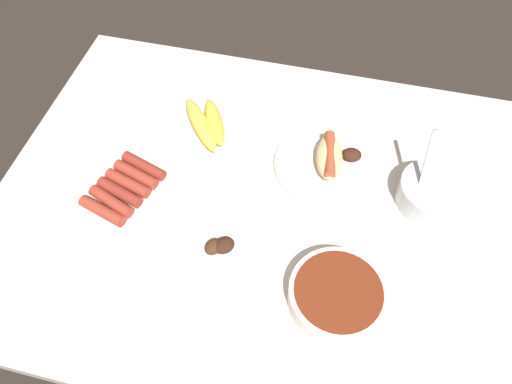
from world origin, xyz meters
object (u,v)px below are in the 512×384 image
(plate_hotdog_assembled, at_px, (329,161))
(bowl_coleslaw, at_px, (433,193))
(banana_bunch, at_px, (207,123))
(bowl_chili, at_px, (337,295))
(plate_sausages, at_px, (125,190))
(plate_grilled_meat, at_px, (224,249))

(plate_hotdog_assembled, bearing_deg, bowl_coleslaw, 168.74)
(plate_hotdog_assembled, relative_size, banana_bunch, 1.38)
(bowl_coleslaw, relative_size, bowl_chili, 0.86)
(plate_sausages, bearing_deg, bowl_coleslaw, -168.10)
(bowl_chili, relative_size, plate_grilled_meat, 0.91)
(plate_sausages, bearing_deg, banana_bunch, -117.45)
(plate_sausages, xyz_separation_m, plate_hotdog_assembled, (-0.42, -0.18, 0.00))
(bowl_chili, height_order, banana_bunch, bowl_chili)
(bowl_coleslaw, height_order, plate_sausages, bowl_coleslaw)
(bowl_chili, bearing_deg, bowl_coleslaw, -120.75)
(bowl_coleslaw, relative_size, plate_grilled_meat, 0.78)
(bowl_coleslaw, bearing_deg, plate_grilled_meat, 29.14)
(bowl_coleslaw, xyz_separation_m, plate_sausages, (0.65, 0.14, -0.02))
(bowl_coleslaw, height_order, banana_bunch, bowl_coleslaw)
(plate_sausages, relative_size, plate_grilled_meat, 1.06)
(bowl_chili, bearing_deg, plate_sausages, -16.01)
(bowl_coleslaw, distance_m, plate_hotdog_assembled, 0.23)
(plate_grilled_meat, bearing_deg, plate_sausages, -19.18)
(plate_sausages, height_order, banana_bunch, banana_bunch)
(plate_hotdog_assembled, distance_m, bowl_chili, 0.33)
(bowl_chili, height_order, plate_grilled_meat, bowl_chili)
(plate_grilled_meat, bearing_deg, plate_hotdog_assembled, -122.78)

